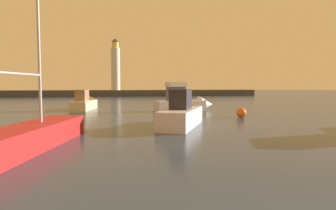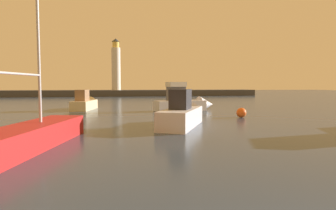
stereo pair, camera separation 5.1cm
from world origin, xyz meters
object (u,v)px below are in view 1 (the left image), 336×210
Objects in this scene: motorboat_0 at (186,102)px; motorboat_3 at (86,103)px; lighthouse at (116,66)px; sailboat_moored at (33,134)px; mooring_buoy at (241,113)px; motorboat_1 at (184,114)px.

motorboat_3 is (-10.06, 3.70, -0.19)m from motorboat_0.
lighthouse is 0.98× the size of sailboat_moored.
mooring_buoy is (8.47, -48.13, -6.72)m from lighthouse.
motorboat_0 reaches higher than motorboat_1.
motorboat_0 reaches higher than motorboat_3.
motorboat_1 is (2.93, -51.35, -6.39)m from lighthouse.
mooring_buoy is at bearing -40.42° from motorboat_3.
motorboat_0 is at bearing -81.85° from lighthouse.
motorboat_1 reaches higher than motorboat_3.
sailboat_moored reaches higher than motorboat_1.
motorboat_3 is at bearing 159.80° from motorboat_0.
motorboat_3 is (-4.18, -37.35, -6.45)m from lighthouse.
sailboat_moored is at bearing -147.32° from mooring_buoy.
motorboat_1 is 8.77× the size of mooring_buoy.
motorboat_3 is 19.38m from sailboat_moored.
motorboat_1 reaches higher than mooring_buoy.
lighthouse is at bearing 98.15° from motorboat_0.
mooring_buoy is (5.54, 3.22, -0.33)m from motorboat_1.
motorboat_0 is 8.41× the size of mooring_buoy.
motorboat_3 is 16.62m from mooring_buoy.
motorboat_0 is 19.03m from sailboat_moored.
motorboat_0 is at bearing 110.12° from mooring_buoy.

